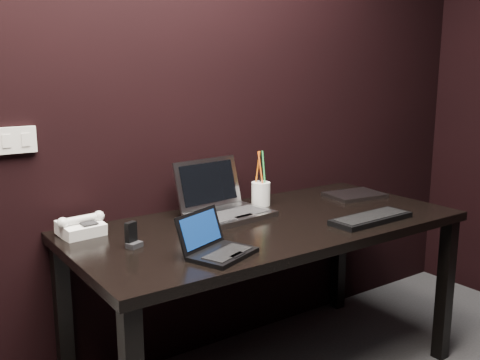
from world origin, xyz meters
TOP-DOWN VIEW (x-y plane):
  - wall_back at (0.00, 1.80)m, footprint 4.00×0.00m
  - wall_switch at (-0.62, 1.79)m, footprint 0.15×0.02m
  - desk at (0.30, 1.40)m, footprint 1.70×0.80m
  - netbook at (-0.12, 1.17)m, footprint 0.29×0.27m
  - silver_laptop at (0.19, 1.59)m, footprint 0.39×0.36m
  - ext_keyboard at (0.66, 1.15)m, footprint 0.40×0.15m
  - closed_laptop at (0.95, 1.51)m, footprint 0.31×0.24m
  - desk_phone at (-0.43, 1.67)m, footprint 0.20×0.16m
  - mobile_phone at (-0.32, 1.42)m, footprint 0.07×0.06m
  - pen_cup at (0.44, 1.65)m, footprint 0.11×0.11m

SIDE VIEW (x-z plane):
  - desk at x=0.30m, z-range 0.29..1.03m
  - closed_laptop at x=0.95m, z-range 0.74..0.76m
  - ext_keyboard at x=0.66m, z-range 0.74..0.76m
  - netbook at x=-0.12m, z-range 0.70..0.84m
  - desk_phone at x=-0.43m, z-range 0.73..0.82m
  - mobile_phone at x=-0.32m, z-range 0.73..0.82m
  - silver_laptop at x=0.19m, z-range 0.66..0.91m
  - pen_cup at x=0.44m, z-range 0.67..0.93m
  - wall_switch at x=-0.62m, z-range 1.07..1.17m
  - wall_back at x=0.00m, z-range -0.70..3.30m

